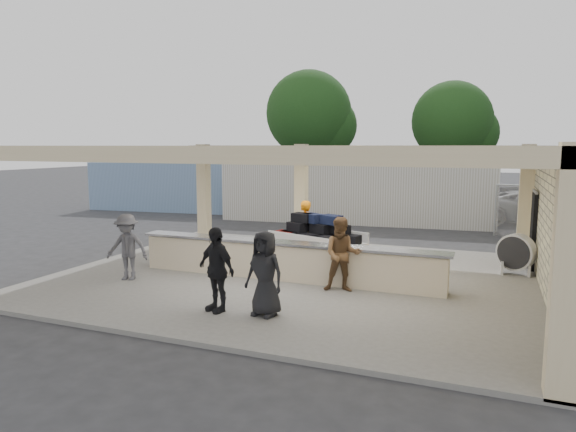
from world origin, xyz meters
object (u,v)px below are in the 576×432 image
at_px(container_white, 354,193).
at_px(baggage_counter, 285,261).
at_px(car_white_a, 534,207).
at_px(baggage_handler, 304,230).
at_px(passenger_c, 127,247).
at_px(passenger_b, 216,269).
at_px(luggage_cart, 317,236).
at_px(passenger_a, 342,255).
at_px(drum_fan, 516,253).
at_px(passenger_d, 265,273).
at_px(container_blue, 181,186).
at_px(car_dark, 513,202).

bearing_deg(container_white, baggage_counter, -89.66).
relative_size(car_white_a, container_white, 0.42).
xyz_separation_m(baggage_handler, passenger_c, (-3.39, -3.83, -0.05)).
bearing_deg(passenger_b, luggage_cart, 104.95).
bearing_deg(car_white_a, baggage_counter, 141.62).
bearing_deg(passenger_a, drum_fan, 24.87).
xyz_separation_m(drum_fan, passenger_b, (-5.88, -5.62, 0.30)).
xyz_separation_m(drum_fan, passenger_a, (-3.86, -3.28, 0.30)).
bearing_deg(passenger_a, passenger_d, -128.93).
bearing_deg(passenger_b, car_white_a, 88.56).
bearing_deg(car_white_a, passenger_b, 144.54).
bearing_deg(baggage_handler, passenger_b, 17.13).
distance_m(passenger_a, container_blue, 17.50).
bearing_deg(baggage_counter, container_blue, 132.62).
xyz_separation_m(passenger_c, car_dark, (9.56, 16.84, -0.20)).
bearing_deg(baggage_handler, passenger_a, 52.35).
bearing_deg(baggage_handler, drum_fan, 111.86).
relative_size(passenger_a, container_white, 0.14).
bearing_deg(container_blue, car_white_a, 0.07).
bearing_deg(drum_fan, passenger_b, -109.70).
distance_m(baggage_handler, container_blue, 14.12).
height_order(baggage_counter, baggage_handler, baggage_handler).
distance_m(luggage_cart, car_dark, 14.49).
bearing_deg(container_white, passenger_b, -92.29).
relative_size(container_white, container_blue, 1.22).
xyz_separation_m(drum_fan, baggage_handler, (-5.83, -0.43, 0.31)).
bearing_deg(passenger_d, car_dark, 83.99).
bearing_deg(passenger_c, baggage_counter, 9.82).
xyz_separation_m(car_dark, container_white, (-6.88, -4.23, 0.57)).
relative_size(luggage_cart, drum_fan, 2.62).
distance_m(drum_fan, container_blue, 18.66).
bearing_deg(drum_fan, car_white_a, 110.58).
distance_m(baggage_counter, passenger_b, 2.91).
bearing_deg(container_white, car_white_a, 12.93).
bearing_deg(passenger_a, car_dark, 59.71).
height_order(baggage_handler, container_blue, container_blue).
bearing_deg(baggage_handler, baggage_counter, 25.77).
height_order(passenger_d, container_white, container_white).
bearing_deg(drum_fan, container_white, 154.66).
height_order(passenger_a, container_blue, container_blue).
relative_size(drum_fan, car_white_a, 0.21).
bearing_deg(baggage_handler, luggage_cart, 75.19).
bearing_deg(car_white_a, container_blue, 83.59).
bearing_deg(container_white, passenger_a, -82.03).
distance_m(baggage_handler, passenger_c, 5.12).
height_order(car_white_a, container_blue, container_blue).
bearing_deg(passenger_d, passenger_a, 76.46).
distance_m(luggage_cart, drum_fan, 5.37).
distance_m(passenger_c, passenger_d, 4.56).
height_order(luggage_cart, passenger_c, passenger_c).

